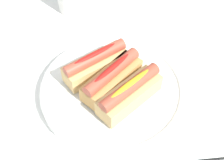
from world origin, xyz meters
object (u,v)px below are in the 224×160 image
(hotdog_back, at_px, (112,78))
(hotdog_side, at_px, (96,64))
(hotdog_front, at_px, (130,93))
(water_glass, at_px, (3,127))
(serving_bowl, at_px, (112,89))

(hotdog_back, bearing_deg, hotdog_side, 100.03)
(hotdog_front, distance_m, water_glass, 0.26)
(serving_bowl, relative_size, hotdog_front, 2.05)
(serving_bowl, xyz_separation_m, water_glass, (-0.24, 0.02, 0.02))
(hotdog_back, relative_size, hotdog_side, 1.03)
(hotdog_side, bearing_deg, water_glass, -170.85)
(hotdog_front, distance_m, hotdog_back, 0.05)
(serving_bowl, distance_m, hotdog_side, 0.07)
(hotdog_back, relative_size, water_glass, 1.76)
(hotdog_back, height_order, hotdog_side, same)
(serving_bowl, relative_size, hotdog_side, 2.10)
(serving_bowl, height_order, hotdog_side, hotdog_side)
(hotdog_back, distance_m, hotdog_side, 0.06)
(water_glass, bearing_deg, serving_bowl, -3.99)
(hotdog_front, xyz_separation_m, hotdog_side, (-0.02, 0.11, 0.00))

